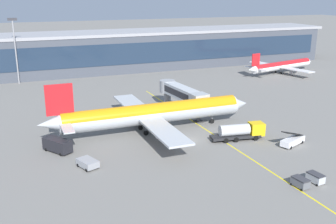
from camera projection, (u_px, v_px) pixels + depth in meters
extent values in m
plane|color=slate|center=(190.00, 140.00, 79.05)|extent=(700.00, 700.00, 0.00)
cube|color=yellow|center=(212.00, 133.00, 82.90)|extent=(1.45, 80.00, 0.01)
cube|color=#424751|center=(82.00, 54.00, 144.42)|extent=(195.56, 20.45, 13.23)
cube|color=#1E2D42|center=(87.00, 56.00, 135.10)|extent=(189.69, 0.16, 7.41)
cube|color=#99999E|center=(81.00, 34.00, 142.37)|extent=(199.47, 20.86, 1.00)
cylinder|color=#B2B7BC|center=(153.00, 114.00, 83.11)|extent=(38.56, 4.02, 3.98)
cylinder|color=orange|center=(153.00, 112.00, 83.00)|extent=(37.79, 3.86, 3.82)
cone|color=#B2B7BC|center=(239.00, 104.00, 90.52)|extent=(3.99, 3.79, 3.78)
cone|color=#B2B7BC|center=(50.00, 124.00, 75.50)|extent=(4.78, 3.39, 3.39)
cube|color=red|center=(59.00, 100.00, 74.93)|extent=(5.18, 0.37, 5.97)
cube|color=#B2B7BC|center=(61.00, 116.00, 79.91)|extent=(2.01, 6.37, 0.24)
cube|color=#B2B7BC|center=(67.00, 128.00, 72.84)|extent=(2.01, 6.37, 0.24)
cube|color=#B2B7BC|center=(132.00, 104.00, 91.61)|extent=(4.82, 16.20, 0.40)
cube|color=#B2B7BC|center=(165.00, 131.00, 73.70)|extent=(4.82, 16.20, 0.40)
cylinder|color=#939399|center=(141.00, 113.00, 89.78)|extent=(3.07, 2.19, 2.19)
cylinder|color=#939399|center=(164.00, 133.00, 77.05)|extent=(3.07, 2.19, 2.19)
cylinder|color=black|center=(212.00, 121.00, 89.03)|extent=(1.00, 0.40, 1.00)
cylinder|color=slate|center=(212.00, 117.00, 88.78)|extent=(0.20, 0.20, 1.79)
cylinder|color=black|center=(141.00, 128.00, 84.81)|extent=(1.00, 0.40, 1.00)
cylinder|color=slate|center=(140.00, 124.00, 84.55)|extent=(0.20, 0.20, 1.79)
cylinder|color=black|center=(146.00, 133.00, 81.63)|extent=(1.00, 0.40, 1.00)
cylinder|color=slate|center=(146.00, 129.00, 81.37)|extent=(0.20, 0.20, 1.79)
cube|color=#B2B7BC|center=(182.00, 93.00, 95.29)|extent=(4.43, 15.61, 2.80)
cube|color=#232328|center=(182.00, 93.00, 95.31)|extent=(4.32, 13.17, 1.54)
cube|color=#9EA3A8|center=(199.00, 100.00, 88.74)|extent=(3.88, 3.52, 2.94)
cylinder|color=#4C4C51|center=(199.00, 114.00, 89.67)|extent=(0.70, 0.70, 3.69)
cube|color=#262628|center=(199.00, 121.00, 90.16)|extent=(1.96, 1.96, 0.30)
cylinder|color=gray|center=(167.00, 86.00, 101.84)|extent=(3.90, 3.90, 3.08)
cylinder|color=gray|center=(167.00, 98.00, 102.77)|extent=(1.80, 1.80, 3.69)
cube|color=#232326|center=(235.00, 136.00, 78.99)|extent=(10.27, 4.03, 0.50)
cube|color=yellow|center=(256.00, 129.00, 79.58)|extent=(3.15, 2.91, 2.50)
cube|color=black|center=(262.00, 126.00, 79.71)|extent=(0.52, 2.30, 1.12)
cylinder|color=#B7BABF|center=(234.00, 130.00, 78.54)|extent=(6.27, 3.11, 2.20)
cylinder|color=black|center=(251.00, 134.00, 81.00)|extent=(1.04, 0.50, 1.00)
cylinder|color=black|center=(256.00, 138.00, 78.79)|extent=(1.04, 0.50, 1.00)
cylinder|color=black|center=(232.00, 136.00, 80.11)|extent=(1.04, 0.50, 1.00)
cylinder|color=black|center=(236.00, 140.00, 77.89)|extent=(1.04, 0.50, 1.00)
cylinder|color=black|center=(222.00, 136.00, 79.66)|extent=(1.04, 0.50, 1.00)
cylinder|color=black|center=(226.00, 141.00, 77.44)|extent=(1.04, 0.50, 1.00)
cube|color=white|center=(293.00, 141.00, 76.33)|extent=(6.28, 3.99, 1.10)
cube|color=black|center=(293.00, 134.00, 75.91)|extent=(6.90, 3.79, 2.38)
cylinder|color=black|center=(294.00, 140.00, 78.47)|extent=(0.65, 0.45, 0.60)
cylinder|color=black|center=(302.00, 142.00, 77.29)|extent=(0.65, 0.45, 0.60)
cylinder|color=black|center=(283.00, 145.00, 75.69)|extent=(0.65, 0.45, 0.60)
cylinder|color=black|center=(291.00, 148.00, 74.51)|extent=(0.65, 0.45, 0.60)
cube|color=gray|center=(88.00, 163.00, 66.51)|extent=(3.52, 4.37, 1.10)
cube|color=black|center=(85.00, 160.00, 67.12)|extent=(2.41, 1.99, 0.33)
cylinder|color=black|center=(78.00, 165.00, 66.92)|extent=(0.45, 0.65, 0.60)
cylinder|color=black|center=(89.00, 162.00, 68.27)|extent=(0.45, 0.65, 0.60)
cylinder|color=black|center=(87.00, 170.00, 65.06)|extent=(0.45, 0.65, 0.60)
cylinder|color=black|center=(98.00, 167.00, 66.42)|extent=(0.45, 0.65, 0.60)
cube|color=black|center=(57.00, 145.00, 72.95)|extent=(5.08, 6.12, 2.20)
cube|color=black|center=(52.00, 141.00, 73.64)|extent=(2.84, 2.83, 0.66)
cylinder|color=black|center=(46.00, 150.00, 73.58)|extent=(0.54, 0.64, 0.60)
cylinder|color=black|center=(55.00, 146.00, 75.20)|extent=(0.54, 0.64, 0.60)
cylinder|color=black|center=(61.00, 154.00, 71.34)|extent=(0.54, 0.64, 0.60)
cylinder|color=black|center=(70.00, 151.00, 72.96)|extent=(0.54, 0.64, 0.60)
cube|color=#595B60|center=(300.00, 183.00, 59.85)|extent=(1.79, 2.75, 1.10)
cube|color=#333338|center=(301.00, 178.00, 59.65)|extent=(1.82, 2.81, 0.10)
cylinder|color=black|center=(291.00, 184.00, 60.55)|extent=(0.16, 0.37, 0.36)
cylinder|color=black|center=(298.00, 182.00, 61.23)|extent=(0.16, 0.37, 0.36)
cylinder|color=black|center=(302.00, 190.00, 58.80)|extent=(0.16, 0.37, 0.36)
cylinder|color=black|center=(309.00, 188.00, 59.48)|extent=(0.16, 0.37, 0.36)
cube|color=#B2B7BC|center=(315.00, 178.00, 61.32)|extent=(1.79, 2.75, 1.10)
cube|color=#333338|center=(316.00, 174.00, 61.11)|extent=(1.82, 2.81, 0.10)
cylinder|color=black|center=(306.00, 180.00, 62.01)|extent=(0.16, 0.37, 0.36)
cylinder|color=black|center=(313.00, 178.00, 62.69)|extent=(0.16, 0.37, 0.36)
cylinder|color=black|center=(317.00, 185.00, 60.26)|extent=(0.16, 0.37, 0.36)
cylinder|color=black|center=(324.00, 183.00, 60.94)|extent=(0.16, 0.37, 0.36)
cylinder|color=white|center=(282.00, 66.00, 143.65)|extent=(28.52, 9.14, 2.78)
cylinder|color=red|center=(282.00, 65.00, 143.57)|extent=(27.94, 8.90, 2.67)
cone|color=white|center=(309.00, 62.00, 152.03)|extent=(3.30, 3.20, 2.64)
cone|color=white|center=(252.00, 70.00, 135.11)|extent=(3.78, 3.05, 2.36)
cube|color=red|center=(256.00, 60.00, 135.07)|extent=(3.58, 1.06, 4.17)
cube|color=white|center=(250.00, 67.00, 138.41)|extent=(2.40, 4.66, 0.17)
cube|color=white|center=(262.00, 70.00, 134.04)|extent=(2.40, 4.66, 0.17)
cube|color=white|center=(264.00, 64.00, 148.92)|extent=(6.07, 12.49, 0.29)
cube|color=white|center=(297.00, 70.00, 137.30)|extent=(6.07, 12.49, 0.29)
cylinder|color=#939399|center=(270.00, 67.00, 147.90)|extent=(2.43, 1.97, 1.53)
cylinder|color=#939399|center=(293.00, 71.00, 139.68)|extent=(2.43, 1.97, 1.53)
cylinder|color=black|center=(300.00, 69.00, 149.97)|extent=(0.77, 0.44, 0.72)
cylinder|color=slate|center=(300.00, 67.00, 149.78)|extent=(0.14, 0.14, 1.29)
cylinder|color=black|center=(276.00, 72.00, 144.36)|extent=(0.77, 0.44, 0.72)
cylinder|color=slate|center=(276.00, 70.00, 144.17)|extent=(0.14, 0.14, 1.29)
cylinder|color=black|center=(281.00, 73.00, 142.39)|extent=(0.77, 0.44, 0.72)
cylinder|color=slate|center=(281.00, 71.00, 142.21)|extent=(0.14, 0.14, 1.29)
cylinder|color=gray|center=(16.00, 53.00, 124.73)|extent=(0.44, 0.44, 19.76)
cube|color=#333338|center=(12.00, 19.00, 121.76)|extent=(2.80, 0.50, 0.80)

